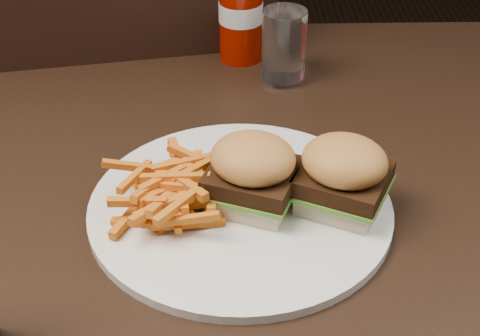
{
  "coord_description": "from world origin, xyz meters",
  "views": [
    {
      "loc": [
        -0.05,
        -0.69,
        1.24
      ],
      "look_at": [
        -0.03,
        -0.07,
        0.8
      ],
      "focal_mm": 55.0,
      "sensor_mm": 36.0,
      "label": 1
    }
  ],
  "objects_px": {
    "plate": "(240,208)",
    "chair_far": "(133,156)",
    "ketchup_bottle": "(241,19)",
    "tumbler": "(284,44)",
    "dining_table": "(266,184)"
  },
  "relations": [
    {
      "from": "plate",
      "to": "chair_far",
      "type": "bearing_deg",
      "value": 108.68
    },
    {
      "from": "ketchup_bottle",
      "to": "tumbler",
      "type": "bearing_deg",
      "value": -50.82
    },
    {
      "from": "plate",
      "to": "tumbler",
      "type": "xyz_separation_m",
      "value": [
        0.07,
        0.29,
        0.05
      ]
    },
    {
      "from": "chair_far",
      "to": "tumbler",
      "type": "height_order",
      "value": "tumbler"
    },
    {
      "from": "chair_far",
      "to": "plate",
      "type": "bearing_deg",
      "value": 98.75
    },
    {
      "from": "dining_table",
      "to": "ketchup_bottle",
      "type": "xyz_separation_m",
      "value": [
        -0.02,
        0.28,
        0.08
      ]
    },
    {
      "from": "ketchup_bottle",
      "to": "tumbler",
      "type": "xyz_separation_m",
      "value": [
        0.06,
        -0.07,
        -0.01
      ]
    },
    {
      "from": "dining_table",
      "to": "ketchup_bottle",
      "type": "height_order",
      "value": "ketchup_bottle"
    },
    {
      "from": "dining_table",
      "to": "chair_far",
      "type": "relative_size",
      "value": 2.57
    },
    {
      "from": "dining_table",
      "to": "tumbler",
      "type": "relative_size",
      "value": 12.75
    },
    {
      "from": "chair_far",
      "to": "tumbler",
      "type": "bearing_deg",
      "value": 122.36
    },
    {
      "from": "dining_table",
      "to": "plate",
      "type": "height_order",
      "value": "plate"
    },
    {
      "from": "chair_far",
      "to": "dining_table",
      "type": "bearing_deg",
      "value": 104.51
    },
    {
      "from": "chair_far",
      "to": "plate",
      "type": "xyz_separation_m",
      "value": [
        0.2,
        -0.58,
        0.33
      ]
    },
    {
      "from": "dining_table",
      "to": "tumbler",
      "type": "xyz_separation_m",
      "value": [
        0.03,
        0.21,
        0.08
      ]
    }
  ]
}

